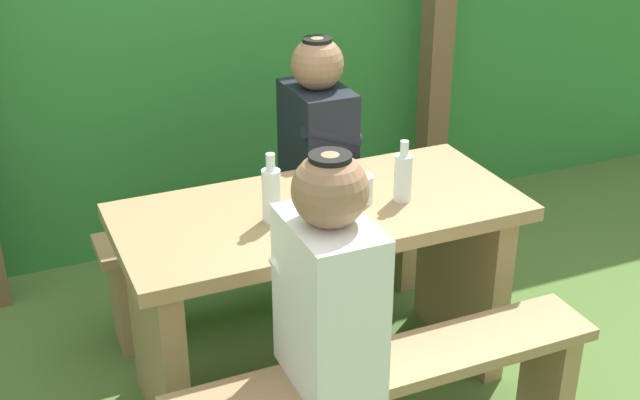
{
  "coord_description": "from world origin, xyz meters",
  "views": [
    {
      "loc": [
        -1.03,
        -2.38,
        2.01
      ],
      "look_at": [
        0.0,
        0.0,
        0.76
      ],
      "focal_mm": 47.27,
      "sensor_mm": 36.0,
      "label": 1
    }
  ],
  "objects_px": {
    "bench_near": "(389,395)",
    "cell_phone": "(356,178)",
    "picnic_table": "(320,266)",
    "person_white_shirt": "(329,281)",
    "bottle_left": "(271,194)",
    "drinking_glass": "(363,189)",
    "person_black_coat": "(318,132)",
    "bench_far": "(268,243)",
    "bottle_right": "(403,176)"
  },
  "relations": [
    {
      "from": "bench_far",
      "to": "bottle_right",
      "type": "relative_size",
      "value": 6.37
    },
    {
      "from": "picnic_table",
      "to": "person_white_shirt",
      "type": "relative_size",
      "value": 1.95
    },
    {
      "from": "bench_near",
      "to": "bottle_right",
      "type": "distance_m",
      "value": 0.75
    },
    {
      "from": "bottle_left",
      "to": "drinking_glass",
      "type": "bearing_deg",
      "value": 1.52
    },
    {
      "from": "cell_phone",
      "to": "bench_far",
      "type": "bearing_deg",
      "value": 133.62
    },
    {
      "from": "drinking_glass",
      "to": "cell_phone",
      "type": "height_order",
      "value": "drinking_glass"
    },
    {
      "from": "person_white_shirt",
      "to": "person_black_coat",
      "type": "xyz_separation_m",
      "value": [
        0.43,
        1.07,
        0.0
      ]
    },
    {
      "from": "person_black_coat",
      "to": "bottle_left",
      "type": "bearing_deg",
      "value": -125.63
    },
    {
      "from": "bench_near",
      "to": "person_black_coat",
      "type": "bearing_deg",
      "value": 78.3
    },
    {
      "from": "person_black_coat",
      "to": "cell_phone",
      "type": "xyz_separation_m",
      "value": [
        -0.01,
        -0.38,
        -0.04
      ]
    },
    {
      "from": "bottle_right",
      "to": "picnic_table",
      "type": "bearing_deg",
      "value": 165.95
    },
    {
      "from": "bottle_left",
      "to": "cell_phone",
      "type": "xyz_separation_m",
      "value": [
        0.4,
        0.19,
        -0.09
      ]
    },
    {
      "from": "bench_far",
      "to": "bottle_right",
      "type": "bearing_deg",
      "value": -65.3
    },
    {
      "from": "person_black_coat",
      "to": "drinking_glass",
      "type": "bearing_deg",
      "value": -97.75
    },
    {
      "from": "picnic_table",
      "to": "person_black_coat",
      "type": "bearing_deg",
      "value": 67.44
    },
    {
      "from": "picnic_table",
      "to": "person_black_coat",
      "type": "distance_m",
      "value": 0.65
    },
    {
      "from": "drinking_glass",
      "to": "bench_far",
      "type": "bearing_deg",
      "value": 104.31
    },
    {
      "from": "person_black_coat",
      "to": "cell_phone",
      "type": "distance_m",
      "value": 0.39
    },
    {
      "from": "bench_near",
      "to": "cell_phone",
      "type": "xyz_separation_m",
      "value": [
        0.21,
        0.69,
        0.42
      ]
    },
    {
      "from": "bottle_left",
      "to": "cell_phone",
      "type": "height_order",
      "value": "bottle_left"
    },
    {
      "from": "bench_near",
      "to": "cell_phone",
      "type": "distance_m",
      "value": 0.84
    },
    {
      "from": "bench_near",
      "to": "bottle_left",
      "type": "bearing_deg",
      "value": 110.86
    },
    {
      "from": "picnic_table",
      "to": "person_white_shirt",
      "type": "distance_m",
      "value": 0.64
    },
    {
      "from": "drinking_glass",
      "to": "bottle_right",
      "type": "distance_m",
      "value": 0.15
    },
    {
      "from": "bottle_left",
      "to": "bench_near",
      "type": "bearing_deg",
      "value": -69.14
    },
    {
      "from": "bottle_right",
      "to": "cell_phone",
      "type": "height_order",
      "value": "bottle_right"
    },
    {
      "from": "bench_far",
      "to": "bottle_left",
      "type": "xyz_separation_m",
      "value": [
        -0.19,
        -0.58,
        0.51
      ]
    },
    {
      "from": "person_white_shirt",
      "to": "drinking_glass",
      "type": "height_order",
      "value": "person_white_shirt"
    },
    {
      "from": "person_white_shirt",
      "to": "cell_phone",
      "type": "distance_m",
      "value": 0.81
    },
    {
      "from": "drinking_glass",
      "to": "bottle_left",
      "type": "xyz_separation_m",
      "value": [
        -0.34,
        -0.01,
        0.05
      ]
    },
    {
      "from": "bench_far",
      "to": "person_black_coat",
      "type": "xyz_separation_m",
      "value": [
        0.22,
        -0.0,
        0.46
      ]
    },
    {
      "from": "picnic_table",
      "to": "bench_far",
      "type": "height_order",
      "value": "picnic_table"
    },
    {
      "from": "bench_near",
      "to": "person_white_shirt",
      "type": "height_order",
      "value": "person_white_shirt"
    },
    {
      "from": "person_white_shirt",
      "to": "bottle_right",
      "type": "relative_size",
      "value": 3.27
    },
    {
      "from": "cell_phone",
      "to": "drinking_glass",
      "type": "bearing_deg",
      "value": -93.67
    },
    {
      "from": "picnic_table",
      "to": "drinking_glass",
      "type": "bearing_deg",
      "value": -12.13
    },
    {
      "from": "drinking_glass",
      "to": "bottle_left",
      "type": "height_order",
      "value": "bottle_left"
    },
    {
      "from": "person_white_shirt",
      "to": "cell_phone",
      "type": "height_order",
      "value": "person_white_shirt"
    },
    {
      "from": "bench_near",
      "to": "bottle_left",
      "type": "relative_size",
      "value": 5.83
    },
    {
      "from": "drinking_glass",
      "to": "picnic_table",
      "type": "bearing_deg",
      "value": 167.87
    },
    {
      "from": "person_black_coat",
      "to": "bottle_right",
      "type": "xyz_separation_m",
      "value": [
        0.06,
        -0.61,
        0.04
      ]
    },
    {
      "from": "bench_far",
      "to": "person_black_coat",
      "type": "relative_size",
      "value": 1.95
    },
    {
      "from": "bottle_right",
      "to": "cell_phone",
      "type": "distance_m",
      "value": 0.25
    },
    {
      "from": "bench_far",
      "to": "person_white_shirt",
      "type": "xyz_separation_m",
      "value": [
        -0.21,
        -1.08,
        0.46
      ]
    },
    {
      "from": "bench_far",
      "to": "picnic_table",
      "type": "bearing_deg",
      "value": -90.0
    },
    {
      "from": "person_white_shirt",
      "to": "drinking_glass",
      "type": "bearing_deg",
      "value": 55.16
    },
    {
      "from": "drinking_glass",
      "to": "bench_near",
      "type": "bearing_deg",
      "value": -105.99
    },
    {
      "from": "person_black_coat",
      "to": "drinking_glass",
      "type": "relative_size",
      "value": 7.24
    },
    {
      "from": "person_black_coat",
      "to": "bench_near",
      "type": "bearing_deg",
      "value": -101.7
    },
    {
      "from": "picnic_table",
      "to": "bench_near",
      "type": "height_order",
      "value": "picnic_table"
    }
  ]
}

